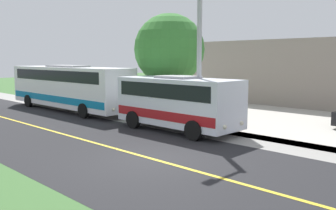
# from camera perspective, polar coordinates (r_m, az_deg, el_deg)

# --- Properties ---
(ground_plane) EXTENTS (120.00, 120.00, 0.00)m
(ground_plane) POSITION_cam_1_polar(r_m,az_deg,el_deg) (13.12, -2.30, -8.53)
(ground_plane) COLOR #3D6633
(road_surface) EXTENTS (8.00, 100.00, 0.01)m
(road_surface) POSITION_cam_1_polar(r_m,az_deg,el_deg) (13.12, -2.30, -8.51)
(road_surface) COLOR black
(road_surface) RESTS_ON ground
(sidewalk) EXTENTS (2.40, 100.00, 0.01)m
(sidewalk) POSITION_cam_1_polar(r_m,az_deg,el_deg) (17.01, 10.54, -4.95)
(sidewalk) COLOR gray
(sidewalk) RESTS_ON ground
(road_centre_line) EXTENTS (0.16, 100.00, 0.00)m
(road_centre_line) POSITION_cam_1_polar(r_m,az_deg,el_deg) (13.12, -2.30, -8.49)
(road_centre_line) COLOR gold
(road_centre_line) RESTS_ON ground
(shuttle_bus_front) EXTENTS (2.60, 6.66, 2.74)m
(shuttle_bus_front) POSITION_cam_1_polar(r_m,az_deg,el_deg) (18.00, 1.54, 0.70)
(shuttle_bus_front) COLOR silver
(shuttle_bus_front) RESTS_ON ground
(transit_bus_rear) EXTENTS (2.61, 11.98, 3.12)m
(transit_bus_rear) POSITION_cam_1_polar(r_m,az_deg,el_deg) (26.06, -15.41, 2.95)
(transit_bus_rear) COLOR white
(transit_bus_rear) RESTS_ON ground
(street_light_pole) EXTENTS (1.97, 0.24, 8.35)m
(street_light_pole) POSITION_cam_1_polar(r_m,az_deg,el_deg) (17.61, 4.70, 10.57)
(street_light_pole) COLOR #9E9EA3
(street_light_pole) RESTS_ON ground
(tree_curbside) EXTENTS (4.30, 4.30, 6.29)m
(tree_curbside) POSITION_cam_1_polar(r_m,az_deg,el_deg) (22.34, 0.22, 8.72)
(tree_curbside) COLOR brown
(tree_curbside) RESTS_ON ground
(commercial_building) EXTENTS (10.00, 20.59, 5.01)m
(commercial_building) POSITION_cam_1_polar(r_m,az_deg,el_deg) (32.10, 23.88, 4.77)
(commercial_building) COLOR gray
(commercial_building) RESTS_ON ground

